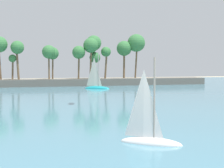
% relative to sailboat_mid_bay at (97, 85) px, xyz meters
% --- Properties ---
extents(sea, '(220.00, 115.27, 0.06)m').
position_rel_sailboat_mid_bay_xyz_m(sea, '(-15.20, -5.73, -0.82)').
color(sea, teal).
rests_on(sea, ground).
extents(palm_headland, '(94.11, 6.74, 13.51)m').
position_rel_sailboat_mid_bay_xyz_m(palm_headland, '(-11.82, 11.94, 3.49)').
color(palm_headland, '#605B54').
rests_on(palm_headland, ground).
extents(sailboat_mid_bay, '(5.90, 5.10, 8.75)m').
position_rel_sailboat_mid_bay_xyz_m(sailboat_mid_bay, '(0.00, 0.00, 0.00)').
color(sailboat_mid_bay, teal).
rests_on(sailboat_mid_bay, sea).
extents(sailboat_toward_headland, '(4.53, 3.85, 6.68)m').
position_rel_sailboat_mid_bay_xyz_m(sailboat_toward_headland, '(-8.05, -54.74, -0.19)').
color(sailboat_toward_headland, white).
rests_on(sailboat_toward_headland, sea).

